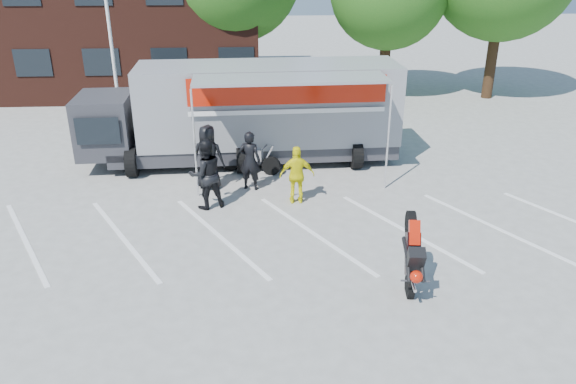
{
  "coord_description": "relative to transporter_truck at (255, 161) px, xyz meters",
  "views": [
    {
      "loc": [
        -1.19,
        -11.66,
        6.74
      ],
      "look_at": [
        -0.46,
        0.7,
        1.3
      ],
      "focal_mm": 35.0,
      "sensor_mm": 36.0,
      "label": 1
    }
  ],
  "objects": [
    {
      "name": "stunt_bike_rider",
      "position": [
        3.27,
        -7.68,
        0.0
      ],
      "size": [
        0.92,
        1.64,
        1.85
      ],
      "primitive_type": null,
      "rotation": [
        0.0,
        0.0,
        -0.12
      ],
      "color": "black",
      "rests_on": "ground"
    },
    {
      "name": "spectator_leather_a",
      "position": [
        -1.38,
        -2.22,
        0.98
      ],
      "size": [
        1.06,
        0.8,
        1.96
      ],
      "primitive_type": "imported",
      "rotation": [
        0.0,
        0.0,
        2.95
      ],
      "color": "black",
      "rests_on": "ground"
    },
    {
      "name": "spectator_leather_c",
      "position": [
        -1.35,
        -3.62,
        1.0
      ],
      "size": [
        1.19,
        1.07,
        2.0
      ],
      "primitive_type": "imported",
      "rotation": [
        0.0,
        0.0,
        3.53
      ],
      "color": "black",
      "rests_on": "ground"
    },
    {
      "name": "spectator_leather_b",
      "position": [
        -0.15,
        -2.38,
        0.9
      ],
      "size": [
        0.76,
        0.61,
        1.81
      ],
      "primitive_type": "imported",
      "rotation": [
        0.0,
        0.0,
        2.84
      ],
      "color": "black",
      "rests_on": "ground"
    },
    {
      "name": "parking_bay_lines",
      "position": [
        1.26,
        -5.36,
        0.01
      ],
      "size": [
        18.09,
        13.33,
        0.01
      ],
      "primitive_type": "cube",
      "rotation": [
        0.0,
        0.0,
        0.52
      ],
      "color": "white",
      "rests_on": "ground"
    },
    {
      "name": "transporter_truck",
      "position": [
        0.0,
        0.0,
        0.0
      ],
      "size": [
        10.5,
        5.38,
        3.28
      ],
      "primitive_type": null,
      "rotation": [
        0.0,
        0.0,
        0.04
      ],
      "color": "gray",
      "rests_on": "ground"
    },
    {
      "name": "ground",
      "position": [
        1.26,
        -6.36,
        0.0
      ],
      "size": [
        100.0,
        100.0,
        0.0
      ],
      "primitive_type": "plane",
      "color": "#A5A5A0",
      "rests_on": "ground"
    },
    {
      "name": "parked_motorcycle",
      "position": [
        -0.15,
        -1.06,
        0.0
      ],
      "size": [
        2.17,
        1.33,
        1.08
      ],
      "primitive_type": null,
      "rotation": [
        0.0,
        0.0,
        1.24
      ],
      "color": "silver",
      "rests_on": "ground"
    },
    {
      "name": "office_building",
      "position": [
        -8.74,
        11.64,
        3.5
      ],
      "size": [
        18.0,
        8.0,
        7.0
      ],
      "primitive_type": "cube",
      "color": "#401C14",
      "rests_on": "ground"
    },
    {
      "name": "spectator_hivis",
      "position": [
        1.18,
        -3.44,
        0.84
      ],
      "size": [
        0.99,
        0.42,
        1.68
      ],
      "primitive_type": "imported",
      "rotation": [
        0.0,
        0.0,
        3.15
      ],
      "color": "#F6ED0C",
      "rests_on": "ground"
    }
  ]
}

